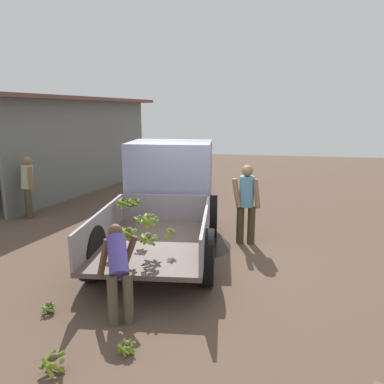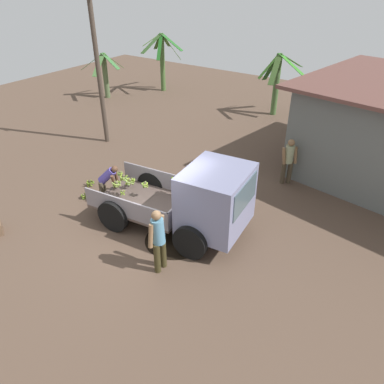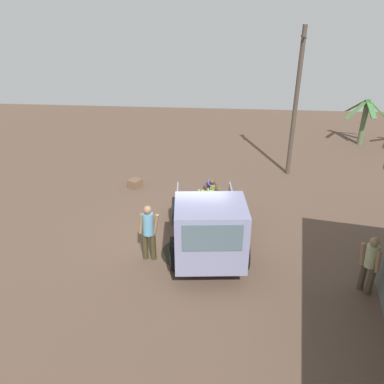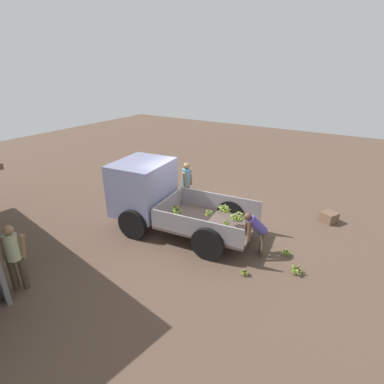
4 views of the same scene
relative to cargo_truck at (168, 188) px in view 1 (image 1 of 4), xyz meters
name	(u,v)px [view 1 (image 1 of 4)]	position (x,y,z in m)	size (l,w,h in m)	color
ground	(192,258)	(-1.14, -0.76, -1.15)	(36.00, 36.00, 0.00)	brown
mud_patch_0	(191,245)	(-0.47, -0.62, -1.15)	(1.73, 1.73, 0.01)	black
cargo_truck	(168,188)	(0.00, 0.00, 0.00)	(4.70, 2.57, 2.17)	brown
warehouse_shed	(34,123)	(5.15, 6.66, 1.26)	(9.38, 7.81, 3.32)	slate
person_foreground_visitor	(246,201)	(-0.11, -1.76, -0.18)	(0.35, 0.63, 1.75)	#3A341B
person_worker_loading	(118,267)	(-3.47, -0.19, -0.40)	(0.75, 0.66, 1.29)	brown
person_bystander_near_shed	(28,184)	(0.84, 4.14, -0.22)	(0.51, 0.52, 1.69)	#453A2A
banana_bunch_on_ground_0	(54,362)	(-4.71, 0.11, -1.02)	(0.29, 0.30, 0.23)	#423C2B
banana_bunch_on_ground_1	(49,307)	(-3.59, 0.87, -1.06)	(0.21, 0.20, 0.17)	brown
banana_bunch_on_ground_2	(127,347)	(-4.26, -0.59, -1.05)	(0.21, 0.20, 0.18)	brown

